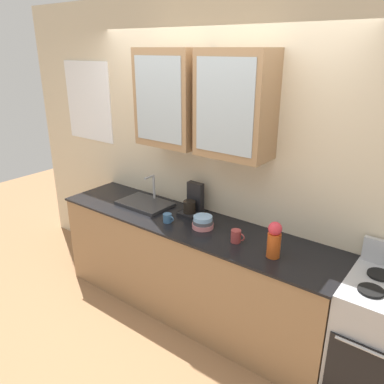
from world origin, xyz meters
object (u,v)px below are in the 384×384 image
(sink_faucet, at_px, (145,203))
(vase, at_px, (274,239))
(cup_near_bowls, at_px, (236,236))
(cup_near_sink, at_px, (168,218))
(coffee_maker, at_px, (193,203))
(bowl_stack, at_px, (203,222))

(sink_faucet, relative_size, vase, 1.82)
(sink_faucet, bearing_deg, cup_near_bowls, -6.08)
(sink_faucet, height_order, cup_near_bowls, sink_faucet)
(cup_near_sink, bearing_deg, sink_faucet, 158.98)
(vase, bearing_deg, coffee_maker, 164.65)
(sink_faucet, xyz_separation_m, coffee_maker, (0.49, 0.11, 0.09))
(cup_near_sink, height_order, cup_near_bowls, cup_near_bowls)
(vase, distance_m, cup_near_sink, 1.00)
(vase, height_order, cup_near_bowls, vase)
(vase, bearing_deg, bowl_stack, 173.54)
(coffee_maker, bearing_deg, cup_near_sink, -102.85)
(sink_faucet, relative_size, cup_near_bowls, 4.26)
(bowl_stack, relative_size, cup_near_bowls, 1.54)
(vase, xyz_separation_m, cup_near_sink, (-0.99, -0.02, -0.10))
(bowl_stack, xyz_separation_m, cup_near_bowls, (0.36, -0.05, 0.00))
(bowl_stack, height_order, cup_near_sink, bowl_stack)
(sink_faucet, xyz_separation_m, bowl_stack, (0.73, -0.07, 0.03))
(cup_near_sink, xyz_separation_m, cup_near_bowls, (0.66, 0.05, 0.01))
(bowl_stack, bearing_deg, vase, -6.46)
(bowl_stack, distance_m, cup_near_sink, 0.32)
(cup_near_sink, relative_size, coffee_maker, 0.37)
(cup_near_bowls, bearing_deg, sink_faucet, 173.92)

